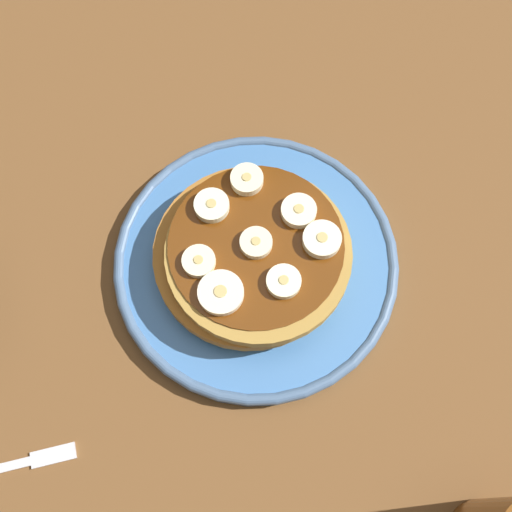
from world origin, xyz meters
The scene contains 12 objects.
ground_plane centered at (0.00, 0.00, -1.50)cm, with size 140.00×140.00×3.00cm, color brown.
plate centered at (0.00, 0.00, 0.88)cm, with size 24.21×24.21×1.64cm.
pancake_stack centered at (-0.29, 0.36, 3.21)cm, with size 15.99×15.80×3.71cm.
banana_slice_0 centered at (-0.11, -0.36, 5.34)cm, with size 2.60×2.60×0.91cm.
banana_slice_1 centered at (-3.74, -0.97, 5.34)cm, with size 2.73×2.73×0.92cm.
banana_slice_2 centered at (-0.05, 4.73, 5.31)cm, with size 2.65×2.65×0.85cm.
banana_slice_3 centered at (5.49, -1.10, 5.41)cm, with size 2.71×2.71×1.05cm.
banana_slice_4 centered at (4.20, 2.33, 5.38)cm, with size 2.87×2.87×0.99cm.
banana_slice_5 centered at (-1.45, -5.00, 5.41)cm, with size 3.09×3.09×1.06cm.
banana_slice_6 centered at (1.48, -4.14, 5.38)cm, with size 2.88×2.88×0.99cm.
banana_slice_7 centered at (-3.03, 3.90, 5.34)cm, with size 3.58×3.58×0.91cm.
fork centered at (-9.38, 23.95, 0.25)cm, with size 2.19×13.03×0.50cm.
Camera 1 is at (-18.79, 6.47, 54.81)cm, focal length 47.44 mm.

